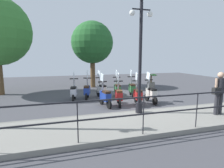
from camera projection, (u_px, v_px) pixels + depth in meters
ground_plane at (122, 101)px, 9.12m from camera, size 28.00×28.00×0.00m
promenade_walkway at (152, 120)px, 6.12m from camera, size 2.20×20.00×0.15m
fence_railing at (172, 105)px, 5.00m from camera, size 0.04×16.03×1.07m
lamp_post_near at (140, 65)px, 6.49m from camera, size 0.26×0.90×4.17m
pedestrian_with_bag at (219, 90)px, 6.42m from camera, size 0.35×0.64×1.59m
tree_distant at (92, 43)px, 12.95m from camera, size 3.10×3.10×4.91m
potted_palm at (151, 82)px, 12.89m from camera, size 1.06×0.66×1.05m
scooter_near_0 at (151, 93)px, 8.71m from camera, size 1.23×0.44×1.54m
scooter_near_1 at (138, 95)px, 8.36m from camera, size 1.22×0.48×1.54m
scooter_near_2 at (119, 95)px, 8.25m from camera, size 1.22×0.49×1.54m
scooter_near_3 at (105, 96)px, 8.06m from camera, size 1.22×0.48×1.54m
scooter_far_0 at (132, 88)px, 10.16m from camera, size 1.22×0.48×1.54m
scooter_far_1 at (117, 89)px, 9.94m from camera, size 1.23×0.45×1.54m
scooter_far_2 at (102, 90)px, 9.76m from camera, size 1.22×0.50×1.54m
scooter_far_3 at (87, 90)px, 9.49m from camera, size 1.21×0.52×1.54m
scooter_far_4 at (74, 92)px, 9.18m from camera, size 1.22×0.47×1.54m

